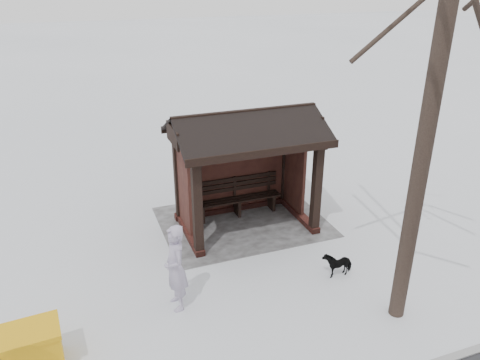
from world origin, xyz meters
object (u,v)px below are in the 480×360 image
dog (337,263)px  pedestrian (175,268)px  grit_bin (29,350)px  bus_shelter (244,145)px

dog → pedestrian: bearing=-95.7°
pedestrian → dog: size_ratio=2.76×
dog → grit_bin: 6.15m
grit_bin → dog: bearing=-178.9°
bus_shelter → pedestrian: bearing=48.2°
bus_shelter → grit_bin: (5.02, 3.42, -1.76)m
grit_bin → pedestrian: bearing=-168.6°
pedestrian → dog: 3.55m
bus_shelter → grit_bin: bearing=34.3°
pedestrian → dog: bearing=83.7°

